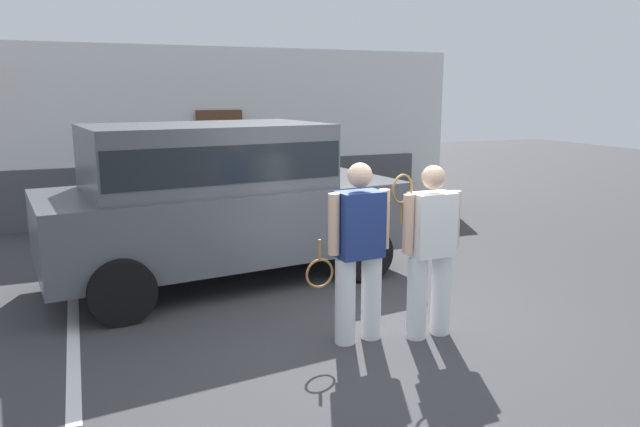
# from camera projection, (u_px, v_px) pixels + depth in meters

# --- Properties ---
(ground_plane) EXTENTS (40.00, 40.00, 0.00)m
(ground_plane) POSITION_uv_depth(u_px,v_px,m) (378.00, 334.00, 6.14)
(ground_plane) COLOR #38383A
(parking_stripe_0) EXTENTS (0.12, 4.40, 0.01)m
(parking_stripe_0) POSITION_uv_depth(u_px,v_px,m) (73.00, 323.00, 6.42)
(parking_stripe_0) COLOR silver
(parking_stripe_0) RESTS_ON ground_plane
(house_frontage) EXTENTS (9.96, 0.40, 3.30)m
(house_frontage) POSITION_uv_depth(u_px,v_px,m) (224.00, 138.00, 11.84)
(house_frontage) COLOR white
(house_frontage) RESTS_ON ground_plane
(parked_suv) EXTENTS (4.79, 2.60, 2.05)m
(parked_suv) POSITION_uv_depth(u_px,v_px,m) (218.00, 194.00, 7.69)
(parked_suv) COLOR #4C4F54
(parked_suv) RESTS_ON ground_plane
(tennis_player_man) EXTENTS (0.92, 0.30, 1.79)m
(tennis_player_man) POSITION_uv_depth(u_px,v_px,m) (358.00, 251.00, 5.80)
(tennis_player_man) COLOR white
(tennis_player_man) RESTS_ON ground_plane
(tennis_player_woman) EXTENTS (0.79, 0.28, 1.75)m
(tennis_player_woman) POSITION_uv_depth(u_px,v_px,m) (430.00, 249.00, 5.92)
(tennis_player_woman) COLOR white
(tennis_player_woman) RESTS_ON ground_plane
(potted_plant_by_porch) EXTENTS (0.58, 0.58, 0.77)m
(potted_plant_by_porch) POSITION_uv_depth(u_px,v_px,m) (351.00, 196.00, 11.83)
(potted_plant_by_porch) COLOR brown
(potted_plant_by_porch) RESTS_ON ground_plane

